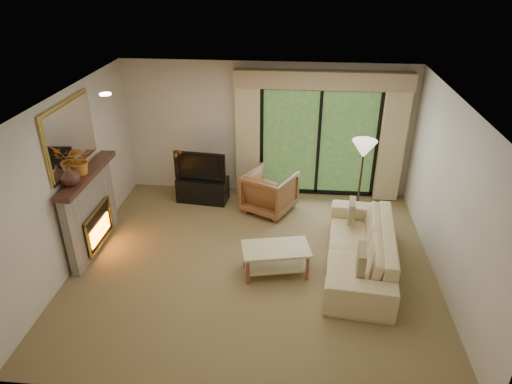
# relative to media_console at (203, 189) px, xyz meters

# --- Properties ---
(floor) EXTENTS (5.50, 5.50, 0.00)m
(floor) POSITION_rel_media_console_xyz_m (1.20, -1.95, -0.24)
(floor) COLOR olive
(floor) RESTS_ON ground
(ceiling) EXTENTS (5.50, 5.50, 0.00)m
(ceiling) POSITION_rel_media_console_xyz_m (1.20, -1.95, 2.36)
(ceiling) COLOR silver
(ceiling) RESTS_ON ground
(wall_back) EXTENTS (5.00, 0.00, 5.00)m
(wall_back) POSITION_rel_media_console_xyz_m (1.20, 0.55, 1.06)
(wall_back) COLOR beige
(wall_back) RESTS_ON ground
(wall_front) EXTENTS (5.00, 0.00, 5.00)m
(wall_front) POSITION_rel_media_console_xyz_m (1.20, -4.45, 1.06)
(wall_front) COLOR beige
(wall_front) RESTS_ON ground
(wall_left) EXTENTS (0.00, 5.00, 5.00)m
(wall_left) POSITION_rel_media_console_xyz_m (-1.55, -1.95, 1.06)
(wall_left) COLOR beige
(wall_left) RESTS_ON ground
(wall_right) EXTENTS (0.00, 5.00, 5.00)m
(wall_right) POSITION_rel_media_console_xyz_m (3.95, -1.95, 1.06)
(wall_right) COLOR beige
(wall_right) RESTS_ON ground
(fireplace) EXTENTS (0.24, 1.70, 1.37)m
(fireplace) POSITION_rel_media_console_xyz_m (-1.43, -1.75, 0.44)
(fireplace) COLOR gray
(fireplace) RESTS_ON floor
(mirror) EXTENTS (0.07, 1.45, 1.02)m
(mirror) POSITION_rel_media_console_xyz_m (-1.52, -1.75, 1.71)
(mirror) COLOR #B39B42
(mirror) RESTS_ON wall_left
(sliding_door) EXTENTS (2.26, 0.10, 2.16)m
(sliding_door) POSITION_rel_media_console_xyz_m (2.20, 0.50, 0.86)
(sliding_door) COLOR black
(sliding_door) RESTS_ON floor
(curtain_left) EXTENTS (0.45, 0.18, 2.35)m
(curtain_left) POSITION_rel_media_console_xyz_m (0.85, 0.39, 0.96)
(curtain_left) COLOR tan
(curtain_left) RESTS_ON floor
(curtain_right) EXTENTS (0.45, 0.18, 2.35)m
(curtain_right) POSITION_rel_media_console_xyz_m (3.55, 0.39, 0.96)
(curtain_right) COLOR tan
(curtain_right) RESTS_ON floor
(cornice) EXTENTS (3.20, 0.24, 0.32)m
(cornice) POSITION_rel_media_console_xyz_m (2.20, 0.41, 2.08)
(cornice) COLOR tan
(cornice) RESTS_ON wall_back
(media_console) EXTENTS (1.00, 0.53, 0.48)m
(media_console) POSITION_rel_media_console_xyz_m (0.00, 0.00, 0.00)
(media_console) COLOR black
(media_console) RESTS_ON floor
(tv) EXTENTS (1.00, 0.23, 0.57)m
(tv) POSITION_rel_media_console_xyz_m (0.00, 0.00, 0.53)
(tv) COLOR black
(tv) RESTS_ON media_console
(armchair) EXTENTS (1.12, 1.13, 0.77)m
(armchair) POSITION_rel_media_console_xyz_m (1.32, -0.26, 0.15)
(armchair) COLOR brown
(armchair) RESTS_ON floor
(sofa) EXTENTS (1.18, 2.52, 0.71)m
(sofa) POSITION_rel_media_console_xyz_m (2.80, -1.90, 0.12)
(sofa) COLOR tan
(sofa) RESTS_ON floor
(pillow_near) EXTENTS (0.15, 0.43, 0.42)m
(pillow_near) POSITION_rel_media_console_xyz_m (2.72, -2.60, 0.36)
(pillow_near) COLOR brown
(pillow_near) RESTS_ON sofa
(pillow_far) EXTENTS (0.13, 0.37, 0.37)m
(pillow_far) POSITION_rel_media_console_xyz_m (2.72, -1.19, 0.35)
(pillow_far) COLOR brown
(pillow_far) RESTS_ON sofa
(coffee_table) EXTENTS (1.09, 0.74, 0.45)m
(coffee_table) POSITION_rel_media_console_xyz_m (1.54, -2.15, -0.02)
(coffee_table) COLOR tan
(coffee_table) RESTS_ON floor
(floor_lamp) EXTENTS (0.47, 0.47, 1.56)m
(floor_lamp) POSITION_rel_media_console_xyz_m (2.90, -0.53, 0.54)
(floor_lamp) COLOR beige
(floor_lamp) RESTS_ON floor
(vase) EXTENTS (0.34, 0.34, 0.29)m
(vase) POSITION_rel_media_console_xyz_m (-1.41, -2.19, 1.28)
(vase) COLOR #43261C
(vase) RESTS_ON fireplace
(branches) EXTENTS (0.50, 0.47, 0.46)m
(branches) POSITION_rel_media_console_xyz_m (-1.41, -1.82, 1.36)
(branches) COLOR #C6792B
(branches) RESTS_ON fireplace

